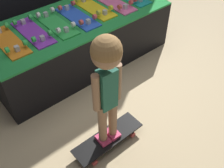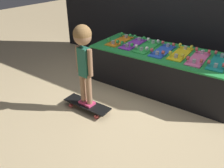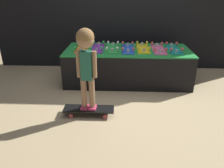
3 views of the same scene
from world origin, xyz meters
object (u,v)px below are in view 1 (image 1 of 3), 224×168
at_px(skateboard_orange_on_rack, 8,41).
at_px(skateboard_on_floor, 108,138).
at_px(skateboard_blue_on_rack, 77,16).
at_px(skateboard_yellow_on_rack, 94,7).
at_px(child, 107,75).
at_px(skateboard_green_on_rack, 56,24).
at_px(skateboard_pink_on_rack, 114,2).
at_px(skateboard_purple_on_rack, 33,32).

height_order(skateboard_orange_on_rack, skateboard_on_floor, skateboard_orange_on_rack).
xyz_separation_m(skateboard_blue_on_rack, skateboard_yellow_on_rack, (0.26, 0.04, 0.00)).
height_order(skateboard_blue_on_rack, child, child).
xyz_separation_m(skateboard_green_on_rack, skateboard_blue_on_rack, (0.26, -0.02, 0.00)).
distance_m(skateboard_orange_on_rack, skateboard_blue_on_rack, 0.77).
distance_m(skateboard_green_on_rack, skateboard_pink_on_rack, 0.77).
bearing_deg(skateboard_purple_on_rack, skateboard_blue_on_rack, -3.90).
relative_size(skateboard_blue_on_rack, skateboard_on_floor, 0.91).
distance_m(skateboard_green_on_rack, skateboard_on_floor, 1.29).
xyz_separation_m(skateboard_purple_on_rack, child, (-0.01, -1.17, 0.22)).
relative_size(skateboard_yellow_on_rack, skateboard_on_floor, 0.91).
bearing_deg(skateboard_yellow_on_rack, skateboard_blue_on_rack, -170.63).
height_order(skateboard_green_on_rack, child, child).
height_order(skateboard_pink_on_rack, child, child).
bearing_deg(skateboard_blue_on_rack, skateboard_yellow_on_rack, 9.37).
distance_m(skateboard_orange_on_rack, skateboard_pink_on_rack, 1.28).
xyz_separation_m(skateboard_on_floor, child, (-0.00, 0.00, 0.74)).
bearing_deg(child, skateboard_pink_on_rack, 50.82).
relative_size(skateboard_green_on_rack, skateboard_yellow_on_rack, 1.00).
distance_m(skateboard_yellow_on_rack, skateboard_pink_on_rack, 0.26).
bearing_deg(skateboard_pink_on_rack, child, -132.42).
relative_size(skateboard_green_on_rack, skateboard_pink_on_rack, 1.00).
bearing_deg(skateboard_blue_on_rack, skateboard_on_floor, -114.66).
distance_m(skateboard_pink_on_rack, skateboard_on_floor, 1.61).
bearing_deg(skateboard_blue_on_rack, skateboard_orange_on_rack, 177.15).
height_order(skateboard_purple_on_rack, skateboard_yellow_on_rack, same).
xyz_separation_m(skateboard_green_on_rack, skateboard_yellow_on_rack, (0.51, 0.02, 0.00)).
relative_size(skateboard_purple_on_rack, skateboard_blue_on_rack, 1.00).
height_order(skateboard_green_on_rack, skateboard_pink_on_rack, same).
bearing_deg(skateboard_purple_on_rack, skateboard_orange_on_rack, 179.26).
distance_m(skateboard_purple_on_rack, skateboard_green_on_rack, 0.26).
xyz_separation_m(skateboard_pink_on_rack, skateboard_on_floor, (-1.03, -1.13, -0.52)).
xyz_separation_m(skateboard_orange_on_rack, skateboard_on_floor, (0.25, -1.17, -0.52)).
xyz_separation_m(skateboard_purple_on_rack, skateboard_blue_on_rack, (0.51, -0.03, 0.00)).
distance_m(skateboard_green_on_rack, skateboard_blue_on_rack, 0.26).
distance_m(skateboard_orange_on_rack, skateboard_purple_on_rack, 0.26).
bearing_deg(skateboard_green_on_rack, skateboard_blue_on_rack, -4.14).
bearing_deg(skateboard_on_floor, skateboard_orange_on_rack, 101.80).
bearing_deg(skateboard_yellow_on_rack, skateboard_green_on_rack, -177.35).
relative_size(skateboard_green_on_rack, child, 0.58).
bearing_deg(skateboard_green_on_rack, skateboard_pink_on_rack, -1.82).
bearing_deg(skateboard_orange_on_rack, skateboard_yellow_on_rack, 0.22).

